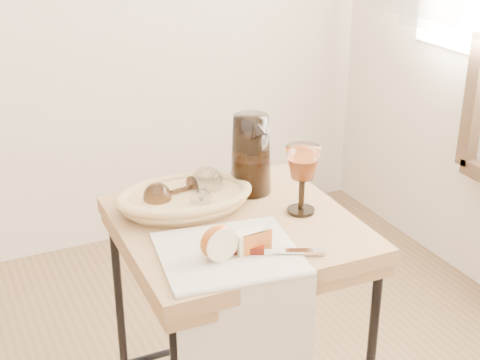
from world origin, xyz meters
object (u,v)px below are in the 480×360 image
table_knife (271,250)px  goblet_lying_a (173,192)px  goblet_lying_b (204,189)px  pitcher (251,154)px  wine_goblet (302,180)px  side_table (237,341)px  tea_towel (229,253)px  bread_basket (185,201)px  apple_half (217,241)px

table_knife → goblet_lying_a: bearing=136.3°
goblet_lying_b → table_knife: bearing=-140.4°
pitcher → wine_goblet: (0.06, -0.17, -0.02)m
side_table → tea_towel: (-0.09, -0.14, 0.37)m
side_table → pitcher: size_ratio=2.83×
wine_goblet → table_knife: 0.25m
goblet_lying_a → bread_basket: bearing=143.0°
tea_towel → goblet_lying_a: 0.28m
tea_towel → bread_basket: bearing=99.3°
goblet_lying_b → wine_goblet: wine_goblet is taller
side_table → table_knife: table_knife is taller
apple_half → table_knife: 0.13m
pitcher → side_table: bearing=-138.1°
tea_towel → goblet_lying_b: (0.04, 0.24, 0.05)m
side_table → bread_basket: (-0.09, 0.12, 0.39)m
pitcher → table_knife: (-0.11, -0.33, -0.09)m
pitcher → goblet_lying_b: bearing=-173.6°
bread_basket → goblet_lying_b: goblet_lying_b is taller
bread_basket → wine_goblet: wine_goblet is taller
side_table → tea_towel: tea_towel is taller
goblet_lying_a → goblet_lying_b: goblet_lying_b is taller
bread_basket → apple_half: (-0.03, -0.27, 0.02)m
apple_half → table_knife: size_ratio=0.39×
bread_basket → goblet_lying_a: size_ratio=2.66×
side_table → goblet_lying_a: goblet_lying_a is taller
pitcher → apple_half: 0.38m
bread_basket → goblet_lying_a: bearing=157.0°
side_table → tea_towel: size_ratio=2.33×
side_table → table_knife: bearing=-90.4°
side_table → wine_goblet: 0.49m
bread_basket → apple_half: 0.27m
table_knife → apple_half: bearing=-170.9°
side_table → bread_basket: bearing=127.7°
side_table → goblet_lying_b: goblet_lying_b is taller
side_table → apple_half: apple_half is taller
goblet_lying_a → goblet_lying_b: (0.07, -0.03, 0.01)m
bread_basket → wine_goblet: (0.26, -0.14, 0.07)m
tea_towel → apple_half: bearing=-151.1°
tea_towel → wine_goblet: size_ratio=1.72×
goblet_lying_a → tea_towel: bearing=86.4°
goblet_lying_b → apple_half: size_ratio=1.62×
tea_towel → bread_basket: (-0.00, 0.26, 0.02)m
bread_basket → pitcher: size_ratio=1.23×
goblet_lying_a → side_table: bearing=121.7°
side_table → table_knife: size_ratio=3.24×
pitcher → tea_towel: bearing=-135.5°
bread_basket → goblet_lying_b: size_ratio=2.25×
wine_goblet → table_knife: (-0.17, -0.16, -0.08)m
wine_goblet → bread_basket: bearing=151.5°
side_table → tea_towel: 0.40m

